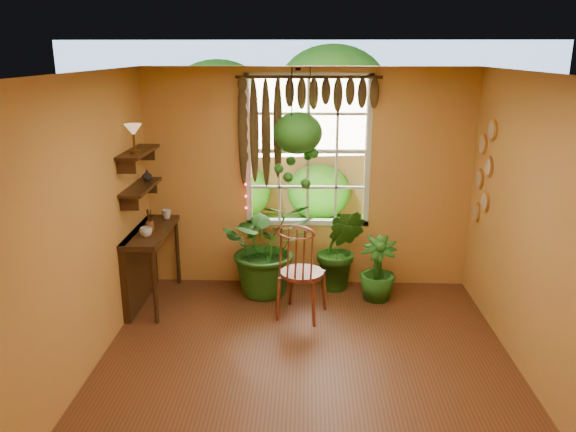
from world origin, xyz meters
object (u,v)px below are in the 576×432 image
Objects in this scene: potted_plant_left at (267,246)px; potted_plant_mid at (340,249)px; hanging_basket at (298,139)px; windsor_chair at (301,285)px; counter_ledge at (144,258)px.

potted_plant_left reaches higher than potted_plant_mid.
potted_plant_mid is at bearing 16.40° from hanging_basket.
potted_plant_mid is (0.89, 0.14, -0.08)m from potted_plant_left.
windsor_chair is 0.79m from potted_plant_left.
windsor_chair is (1.84, -0.34, -0.18)m from counter_ledge.
potted_plant_left is 1.36m from hanging_basket.
hanging_basket is (-0.53, -0.15, 1.39)m from potted_plant_mid.
hanging_basket is (0.36, -0.01, 1.31)m from potted_plant_left.
counter_ledge is 0.99× the size of potted_plant_left.
counter_ledge is 1.14× the size of potted_plant_mid.
windsor_chair is 1.66m from hanging_basket.
windsor_chair is 0.96× the size of hanging_basket.
hanging_basket is at bearing 113.46° from windsor_chair.
potted_plant_left is 1.15× the size of potted_plant_mid.
windsor_chair reaches higher than counter_ledge.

